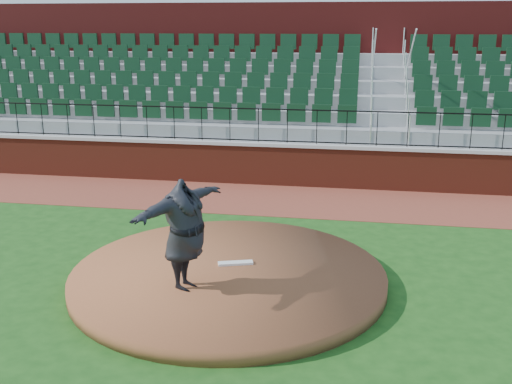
# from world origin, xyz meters

# --- Properties ---
(ground) EXTENTS (90.00, 90.00, 0.00)m
(ground) POSITION_xyz_m (0.00, 0.00, 0.00)
(ground) COLOR #184614
(ground) RESTS_ON ground
(warning_track) EXTENTS (34.00, 3.20, 0.01)m
(warning_track) POSITION_xyz_m (0.00, 5.40, 0.01)
(warning_track) COLOR brown
(warning_track) RESTS_ON ground
(field_wall) EXTENTS (34.00, 0.35, 1.20)m
(field_wall) POSITION_xyz_m (0.00, 7.00, 0.60)
(field_wall) COLOR maroon
(field_wall) RESTS_ON ground
(wall_cap) EXTENTS (34.00, 0.45, 0.10)m
(wall_cap) POSITION_xyz_m (0.00, 7.00, 1.25)
(wall_cap) COLOR #B7B7B7
(wall_cap) RESTS_ON field_wall
(wall_railing) EXTENTS (34.00, 0.05, 1.00)m
(wall_railing) POSITION_xyz_m (0.00, 7.00, 1.80)
(wall_railing) COLOR black
(wall_railing) RESTS_ON wall_cap
(seating_stands) EXTENTS (34.00, 5.10, 4.60)m
(seating_stands) POSITION_xyz_m (0.00, 9.72, 2.30)
(seating_stands) COLOR gray
(seating_stands) RESTS_ON ground
(concourse_wall) EXTENTS (34.00, 0.50, 5.50)m
(concourse_wall) POSITION_xyz_m (0.00, 12.52, 2.75)
(concourse_wall) COLOR maroon
(concourse_wall) RESTS_ON ground
(pitchers_mound) EXTENTS (5.93, 5.93, 0.25)m
(pitchers_mound) POSITION_xyz_m (-0.22, -0.30, 0.12)
(pitchers_mound) COLOR brown
(pitchers_mound) RESTS_ON ground
(pitching_rubber) EXTENTS (0.69, 0.37, 0.04)m
(pitching_rubber) POSITION_xyz_m (-0.15, 0.01, 0.27)
(pitching_rubber) COLOR white
(pitching_rubber) RESTS_ON pitchers_mound
(pitcher) EXTENTS (1.45, 2.53, 1.99)m
(pitcher) POSITION_xyz_m (-0.79, -1.19, 1.25)
(pitcher) COLOR black
(pitcher) RESTS_ON pitchers_mound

